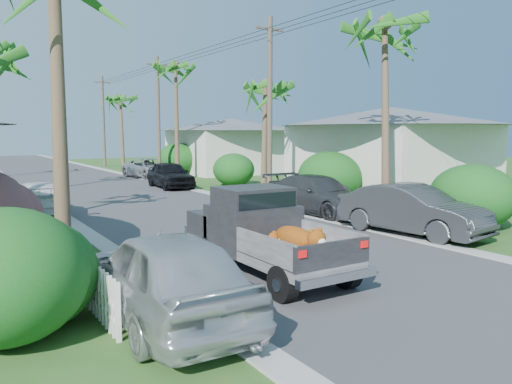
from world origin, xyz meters
TOP-DOWN VIEW (x-y plane):
  - ground at (0.00, 0.00)m, footprint 120.00×120.00m
  - road at (0.00, 25.00)m, footprint 8.00×100.00m
  - curb_left at (-4.30, 25.00)m, footprint 0.60×100.00m
  - curb_right at (4.30, 25.00)m, footprint 0.60×100.00m
  - pickup_truck at (-1.78, 2.37)m, footprint 1.98×5.12m
  - parked_car_rn at (4.85, 3.33)m, footprint 2.39×5.23m
  - parked_car_rm at (5.00, 8.41)m, footprint 2.50×5.58m
  - parked_car_rf at (3.60, 21.07)m, footprint 2.23×4.87m
  - parked_car_rd at (4.89, 28.22)m, footprint 3.10×5.50m
  - parked_car_ln at (-5.00, 0.48)m, footprint 2.13×5.00m
  - parked_car_lf at (-5.00, 14.42)m, footprint 2.03×4.75m
  - palm_r_a at (6.30, 6.00)m, footprint 4.40×4.40m
  - palm_r_b at (6.60, 15.00)m, footprint 4.40×4.40m
  - palm_r_c at (6.20, 26.00)m, footprint 4.40×4.40m
  - palm_r_d at (6.50, 40.00)m, footprint 4.40×4.40m
  - shrub_l_a at (-7.50, 1.00)m, footprint 2.60×2.86m
  - shrub_r_a at (7.60, 3.00)m, footprint 2.80×3.08m
  - shrub_r_b at (7.80, 11.00)m, footprint 3.00×3.30m
  - shrub_r_c at (7.50, 20.00)m, footprint 2.60×2.86m
  - shrub_r_d at (8.00, 30.00)m, footprint 3.20×3.52m
  - picket_fence at (-6.00, 5.50)m, footprint 0.10×11.00m
  - house_right_near at (13.00, 12.00)m, footprint 8.00×9.00m
  - house_right_far at (13.00, 30.00)m, footprint 9.00×8.00m
  - utility_pole_b at (5.60, 13.00)m, footprint 1.60×0.26m
  - utility_pole_c at (5.60, 28.00)m, footprint 1.60×0.26m
  - utility_pole_d at (5.60, 43.00)m, footprint 1.60×0.26m

SIDE VIEW (x-z plane):
  - ground at x=0.00m, z-range 0.00..0.00m
  - road at x=0.00m, z-range 0.00..0.02m
  - curb_left at x=-4.30m, z-range 0.00..0.06m
  - curb_right at x=4.30m, z-range 0.00..0.06m
  - picket_fence at x=-6.00m, z-range 0.00..1.00m
  - parked_car_lf at x=-5.00m, z-range 0.00..1.36m
  - parked_car_rd at x=4.89m, z-range 0.00..1.45m
  - parked_car_rm at x=5.00m, z-range 0.00..1.59m
  - parked_car_rf at x=3.60m, z-range 0.00..1.62m
  - parked_car_rn at x=4.85m, z-range 0.00..1.66m
  - parked_car_ln at x=-5.00m, z-range 0.00..1.69m
  - pickup_truck at x=-1.78m, z-range -0.02..2.04m
  - shrub_r_c at x=7.50m, z-range 0.00..2.10m
  - shrub_l_a at x=-7.50m, z-range 0.00..2.20m
  - shrub_r_a at x=7.60m, z-range 0.00..2.30m
  - shrub_r_b at x=7.80m, z-range 0.00..2.50m
  - shrub_r_d at x=8.00m, z-range 0.00..2.60m
  - house_right_far at x=13.00m, z-range -0.18..4.42m
  - house_right_near at x=13.00m, z-range -0.18..4.62m
  - utility_pole_b at x=5.60m, z-range 0.10..9.10m
  - utility_pole_c at x=5.60m, z-range 0.10..9.10m
  - utility_pole_d at x=5.60m, z-range 0.10..9.10m
  - palm_r_b at x=6.60m, z-range 2.35..9.55m
  - palm_r_d at x=6.50m, z-range 2.73..10.74m
  - palm_r_a at x=6.30m, z-range 3.07..11.78m
  - palm_r_c at x=6.20m, z-range 3.41..12.81m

